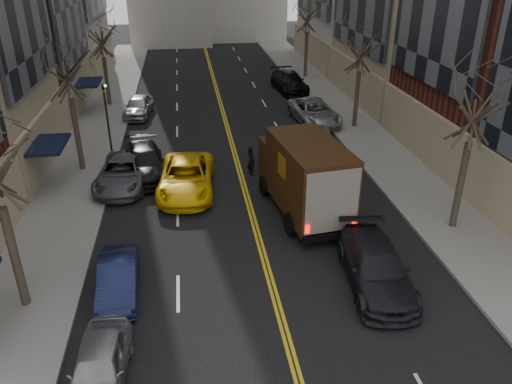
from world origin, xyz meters
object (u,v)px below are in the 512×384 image
ups_truck (304,176)px  pedestrian (251,160)px  observer_sedan (376,267)px  taxi (186,177)px

ups_truck → pedestrian: bearing=104.2°
ups_truck → observer_sedan: 6.25m
observer_sedan → taxi: size_ratio=0.94×
observer_sedan → ups_truck: bearing=108.2°
ups_truck → pedestrian: ups_truck is taller
ups_truck → observer_sedan: bearing=-84.5°
pedestrian → taxi: bearing=90.4°
ups_truck → pedestrian: 5.13m
ups_truck → pedestrian: size_ratio=4.18×
observer_sedan → taxi: (-6.84, 8.98, 0.04)m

